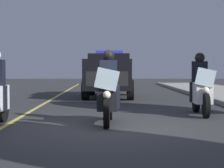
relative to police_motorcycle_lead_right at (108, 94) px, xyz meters
name	(u,v)px	position (x,y,z in m)	size (l,w,h in m)	color
ground_plane	(113,127)	(0.60, 0.10, -0.70)	(80.00, 80.00, 0.00)	#333335
lane_stripe_center	(2,127)	(0.60, -2.31, -0.70)	(48.00, 0.12, 0.01)	#E0D14C
police_motorcycle_lead_right	(108,94)	(0.00, 0.00, 0.00)	(2.14, 0.59, 1.72)	black
police_motorcycle_trailing	(201,90)	(-1.77, 2.55, 0.00)	(2.14, 0.59, 1.72)	black
police_suv	(109,73)	(-8.59, 0.07, 0.37)	(4.98, 2.24, 2.05)	black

